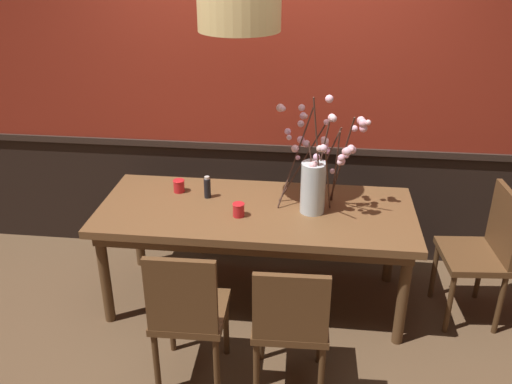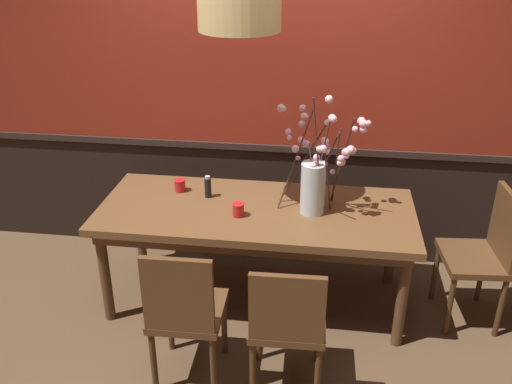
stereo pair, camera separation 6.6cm
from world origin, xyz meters
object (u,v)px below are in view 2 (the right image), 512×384
chair_head_east_end (485,250)px  dining_table (256,219)px  vase_with_blossoms (317,177)px  condiment_bottle (208,187)px  chair_near_side_right (287,321)px  chair_far_side_right (308,187)px  candle_holder_nearer_edge (238,210)px  chair_near_side_left (185,310)px  candle_holder_nearer_center (180,185)px  chair_far_side_left (229,181)px  pendant_lamp (239,11)px

chair_head_east_end → dining_table: bearing=-180.0°
dining_table → vase_with_blossoms: size_ratio=2.60×
condiment_bottle → chair_near_side_right: bearing=-56.5°
chair_far_side_right → candle_holder_nearer_edge: (-0.41, -0.97, 0.26)m
vase_with_blossoms → dining_table: bearing=-177.3°
chair_far_side_right → vase_with_blossoms: 0.95m
chair_near_side_left → vase_with_blossoms: size_ratio=1.13×
chair_head_east_end → chair_far_side_right: size_ratio=1.04×
dining_table → chair_near_side_left: bearing=-108.5°
candle_holder_nearer_center → candle_holder_nearer_edge: size_ratio=0.99×
chair_far_side_right → chair_far_side_left: bearing=-179.3°
chair_near_side_right → chair_head_east_end: 1.48m
chair_head_east_end → chair_far_side_left: bearing=155.6°
chair_near_side_left → pendant_lamp: (0.18, 0.89, 1.47)m
chair_far_side_left → candle_holder_nearer_center: (-0.23, -0.64, 0.25)m
chair_near_side_right → condiment_bottle: condiment_bottle is taller
chair_far_side_left → candle_holder_nearer_center: chair_far_side_left is taller
chair_head_east_end → condiment_bottle: chair_head_east_end is taller
chair_near_side_right → vase_with_blossoms: 0.99m
chair_head_east_end → chair_far_side_left: 2.03m
vase_with_blossoms → pendant_lamp: pendant_lamp is taller
dining_table → chair_near_side_right: (0.29, -0.84, -0.16)m
vase_with_blossoms → candle_holder_nearer_edge: bearing=-164.1°
chair_near_side_left → chair_near_side_right: size_ratio=1.06×
vase_with_blossoms → condiment_bottle: 0.77m
candle_holder_nearer_edge → chair_near_side_right: bearing=-61.7°
dining_table → vase_with_blossoms: 0.51m
chair_near_side_left → chair_head_east_end: (1.79, 0.84, 0.02)m
chair_near_side_left → candle_holder_nearer_edge: size_ratio=10.15×
chair_near_side_right → candle_holder_nearer_edge: (-0.39, 0.72, 0.29)m
candle_holder_nearer_center → condiment_bottle: condiment_bottle is taller
pendant_lamp → dining_table: bearing=-23.0°
dining_table → vase_with_blossoms: bearing=2.7°
chair_near_side_right → candle_holder_nearer_edge: 0.87m
chair_far_side_left → pendant_lamp: bearing=-73.2°
chair_far_side_right → candle_holder_nearer_center: 1.13m
chair_near_side_left → chair_far_side_right: size_ratio=1.02×
chair_far_side_left → candle_holder_nearer_edge: (0.24, -0.96, 0.25)m
dining_table → chair_near_side_left: chair_near_side_left is taller
candle_holder_nearer_center → vase_with_blossoms: bearing=-10.3°
chair_near_side_left → candle_holder_nearer_edge: bearing=75.7°
condiment_bottle → pendant_lamp: bearing=-18.1°
chair_head_east_end → vase_with_blossoms: bearing=179.1°
vase_with_blossoms → pendant_lamp: bearing=177.1°
chair_far_side_left → pendant_lamp: 1.67m
chair_near_side_right → candle_holder_nearer_edge: chair_near_side_right is taller
chair_far_side_right → candle_holder_nearer_center: (-0.88, -0.65, 0.26)m
chair_near_side_left → candle_holder_nearer_edge: 0.79m
candle_holder_nearer_center → condiment_bottle: size_ratio=0.57×
candle_holder_nearer_edge → condiment_bottle: 0.35m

